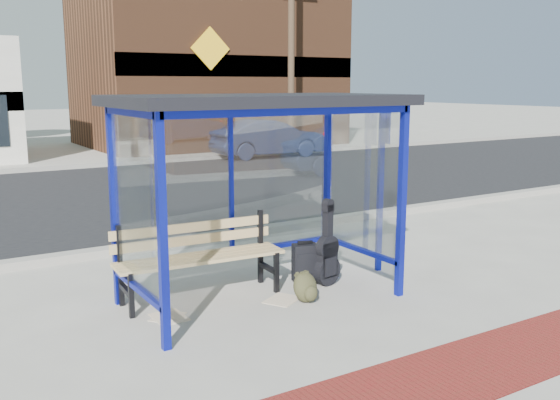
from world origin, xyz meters
TOP-DOWN VIEW (x-y plane):
  - ground at (0.00, 0.00)m, footprint 120.00×120.00m
  - brick_paver_strip at (0.00, -2.60)m, footprint 60.00×1.00m
  - curb_near at (0.00, 2.90)m, footprint 60.00×0.25m
  - street_asphalt at (0.00, 8.00)m, footprint 60.00×10.00m
  - curb_far at (0.00, 13.10)m, footprint 60.00×0.25m
  - far_sidewalk at (0.00, 15.00)m, footprint 60.00×4.00m
  - bus_shelter at (0.00, 0.07)m, footprint 3.30×1.80m
  - storefront_brown at (8.00, 18.49)m, footprint 10.00×7.08m
  - tree_right at (12.50, 22.00)m, footprint 3.60×3.60m
  - utility_pole_east at (9.00, 13.40)m, footprint 1.60×0.24m
  - bench at (-0.60, 0.47)m, footprint 2.05×0.61m
  - guitar_bag at (0.98, 0.02)m, footprint 0.40×0.19m
  - suitcase at (0.82, 0.29)m, footprint 0.36×0.28m
  - backpack at (0.40, -0.36)m, footprint 0.32×0.29m
  - sign_post at (1.98, 0.18)m, footprint 0.14×0.29m
  - newspaper_a at (-1.16, 0.02)m, footprint 0.35×0.43m
  - newspaper_b at (-1.17, 0.04)m, footprint 0.47×0.46m
  - newspaper_c at (0.20, -0.15)m, footprint 0.54×0.50m
  - parked_car at (7.60, 12.66)m, footprint 4.06×1.58m
  - fire_hydrant at (10.90, 13.87)m, footprint 0.31×0.20m

SIDE VIEW (x-z plane):
  - ground at x=0.00m, z-range 0.00..0.00m
  - street_asphalt at x=0.00m, z-range 0.00..0.00m
  - newspaper_b at x=-1.17m, z-range 0.00..0.01m
  - newspaper_c at x=0.20m, z-range 0.00..0.01m
  - newspaper_a at x=-1.16m, z-range 0.00..0.01m
  - far_sidewalk at x=0.00m, z-range 0.00..0.01m
  - brick_paver_strip at x=0.00m, z-range 0.00..0.01m
  - curb_near at x=0.00m, z-range 0.00..0.12m
  - curb_far at x=0.00m, z-range 0.00..0.12m
  - backpack at x=0.40m, z-range -0.01..0.36m
  - suitcase at x=0.82m, z-range -0.02..0.53m
  - fire_hydrant at x=10.90m, z-range 0.03..0.71m
  - guitar_bag at x=0.98m, z-range -0.14..0.92m
  - bench at x=-0.60m, z-range 0.06..1.02m
  - parked_car at x=7.60m, z-range 0.00..1.32m
  - sign_post at x=1.98m, z-range 0.15..2.53m
  - bus_shelter at x=0.00m, z-range 0.86..3.28m
  - storefront_brown at x=8.00m, z-range 0.00..6.40m
  - utility_pole_east at x=9.00m, z-range 0.11..8.11m
  - tree_right at x=12.50m, z-range 1.94..8.97m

